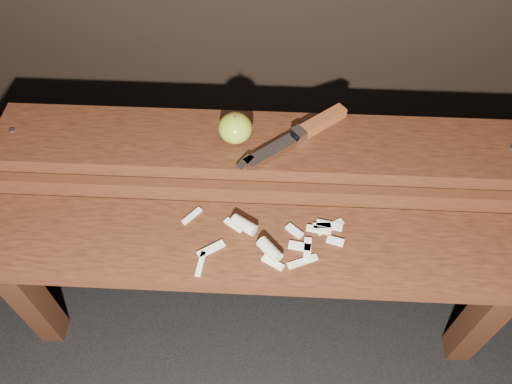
{
  "coord_description": "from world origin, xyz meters",
  "views": [
    {
      "loc": [
        0.03,
        -0.6,
        1.32
      ],
      "look_at": [
        0.0,
        0.06,
        0.45
      ],
      "focal_mm": 35.0,
      "sensor_mm": 36.0,
      "label": 1
    }
  ],
  "objects_px": {
    "apple": "(235,128)",
    "bench_rear_tier": "(258,166)",
    "knife": "(310,128)",
    "bench_front_tier": "(253,263)"
  },
  "relations": [
    {
      "from": "apple",
      "to": "bench_rear_tier",
      "type": "bearing_deg",
      "value": -4.87
    },
    {
      "from": "apple",
      "to": "knife",
      "type": "height_order",
      "value": "apple"
    },
    {
      "from": "bench_rear_tier",
      "to": "apple",
      "type": "xyz_separation_m",
      "value": [
        -0.05,
        0.0,
        0.12
      ]
    },
    {
      "from": "bench_rear_tier",
      "to": "apple",
      "type": "bearing_deg",
      "value": 175.13
    },
    {
      "from": "bench_front_tier",
      "to": "apple",
      "type": "height_order",
      "value": "apple"
    },
    {
      "from": "bench_front_tier",
      "to": "apple",
      "type": "bearing_deg",
      "value": 102.37
    },
    {
      "from": "bench_front_tier",
      "to": "knife",
      "type": "height_order",
      "value": "knife"
    },
    {
      "from": "bench_rear_tier",
      "to": "knife",
      "type": "distance_m",
      "value": 0.15
    },
    {
      "from": "bench_front_tier",
      "to": "bench_rear_tier",
      "type": "xyz_separation_m",
      "value": [
        0.0,
        0.23,
        0.06
      ]
    },
    {
      "from": "knife",
      "to": "apple",
      "type": "bearing_deg",
      "value": -170.35
    }
  ]
}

